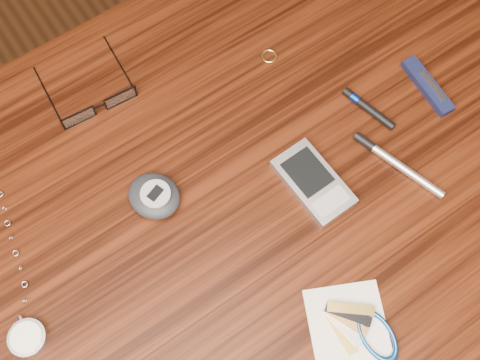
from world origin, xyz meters
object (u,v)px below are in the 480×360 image
(pocket_knife, at_px, (428,86))
(desk, at_px, (243,232))
(notepad_keys, at_px, (362,330))
(pocket_watch, at_px, (26,332))
(pedometer, at_px, (154,196))
(silver_pen, at_px, (391,160))
(eyeglasses, at_px, (98,104))
(pda_phone, at_px, (313,182))

(pocket_knife, bearing_deg, desk, 179.80)
(notepad_keys, bearing_deg, pocket_watch, 145.84)
(pedometer, bearing_deg, silver_pen, -24.71)
(pocket_watch, xyz_separation_m, pocket_knife, (0.58, -0.01, 0.00))
(eyeglasses, bearing_deg, silver_pen, -46.18)
(notepad_keys, bearing_deg, desk, 97.14)
(pocket_watch, bearing_deg, pda_phone, -5.81)
(pocket_watch, relative_size, pedometer, 3.11)
(eyeglasses, relative_size, pocket_knife, 1.25)
(eyeglasses, xyz_separation_m, notepad_keys, (0.10, -0.42, -0.01))
(eyeglasses, xyz_separation_m, pedometer, (-0.01, -0.15, 0.00))
(pda_phone, bearing_deg, pocket_watch, 174.19)
(silver_pen, bearing_deg, desk, 163.19)
(pocket_watch, bearing_deg, eyeglasses, 44.73)
(desk, relative_size, notepad_keys, 8.03)
(pedometer, bearing_deg, notepad_keys, -67.81)
(desk, relative_size, eyeglasses, 8.61)
(eyeglasses, height_order, pda_phone, eyeglasses)
(pocket_knife, height_order, silver_pen, pocket_knife)
(pda_phone, distance_m, silver_pen, 0.10)
(pda_phone, distance_m, pedometer, 0.19)
(notepad_keys, height_order, pocket_knife, pocket_knife)
(eyeglasses, distance_m, notepad_keys, 0.43)
(desk, xyz_separation_m, silver_pen, (0.19, -0.06, 0.11))
(desk, xyz_separation_m, eyeglasses, (-0.08, 0.22, 0.11))
(pda_phone, height_order, notepad_keys, pda_phone)
(pocket_watch, relative_size, silver_pen, 1.99)
(pedometer, distance_m, pocket_knife, 0.38)
(eyeglasses, bearing_deg, desk, -70.50)
(pedometer, bearing_deg, pocket_knife, -10.33)
(desk, xyz_separation_m, pocket_knife, (0.29, -0.00, 0.11))
(pocket_watch, distance_m, notepad_keys, 0.37)
(eyeglasses, bearing_deg, notepad_keys, -76.22)
(desk, xyz_separation_m, notepad_keys, (0.02, -0.20, 0.11))
(notepad_keys, bearing_deg, eyeglasses, 103.78)
(eyeglasses, distance_m, pedometer, 0.15)
(silver_pen, bearing_deg, pedometer, 155.29)
(desk, bearing_deg, silver_pen, -16.81)
(pda_phone, relative_size, pocket_knife, 1.13)
(desk, height_order, pda_phone, pda_phone)
(pedometer, xyz_separation_m, pocket_knife, (0.38, -0.07, -0.01))
(notepad_keys, distance_m, silver_pen, 0.21)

